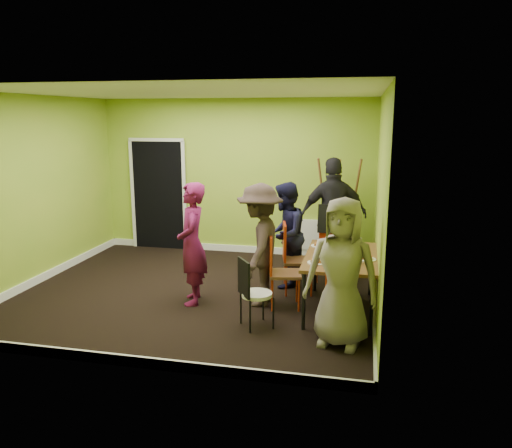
# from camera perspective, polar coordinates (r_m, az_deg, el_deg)

# --- Properties ---
(ground) EXTENTS (5.00, 5.00, 0.00)m
(ground) POSITION_cam_1_polar(r_m,az_deg,el_deg) (7.33, -6.74, -7.70)
(ground) COLOR black
(ground) RESTS_ON ground
(room_walls) EXTENTS (5.04, 4.54, 2.82)m
(room_walls) POSITION_cam_1_polar(r_m,az_deg,el_deg) (7.11, -7.00, -0.06)
(room_walls) COLOR #82AB2C
(room_walls) RESTS_ON ground
(dining_table) EXTENTS (0.90, 1.50, 0.75)m
(dining_table) POSITION_cam_1_polar(r_m,az_deg,el_deg) (6.49, 9.71, -4.01)
(dining_table) COLOR black
(dining_table) RESTS_ON ground
(chair_left_far) EXTENTS (0.50, 0.50, 1.01)m
(chair_left_far) POSITION_cam_1_polar(r_m,az_deg,el_deg) (7.12, 4.17, -3.44)
(chair_left_far) COLOR red
(chair_left_far) RESTS_ON ground
(chair_left_near) EXTENTS (0.48, 0.48, 0.98)m
(chair_left_near) POSITION_cam_1_polar(r_m,az_deg,el_deg) (6.58, 2.64, -4.92)
(chair_left_near) COLOR red
(chair_left_near) RESTS_ON ground
(chair_back_end) EXTENTS (0.47, 0.55, 1.14)m
(chair_back_end) POSITION_cam_1_polar(r_m,az_deg,el_deg) (7.86, 8.76, -0.29)
(chair_back_end) COLOR red
(chair_back_end) RESTS_ON ground
(chair_front_end) EXTENTS (0.41, 0.42, 0.89)m
(chair_front_end) POSITION_cam_1_polar(r_m,az_deg,el_deg) (5.82, 9.56, -7.92)
(chair_front_end) COLOR red
(chair_front_end) RESTS_ON ground
(chair_bentwood) EXTENTS (0.46, 0.46, 0.85)m
(chair_bentwood) POSITION_cam_1_polar(r_m,az_deg,el_deg) (5.97, -0.44, -7.52)
(chair_bentwood) COLOR black
(chair_bentwood) RESTS_ON ground
(easel) EXTENTS (0.73, 0.69, 1.83)m
(easel) POSITION_cam_1_polar(r_m,az_deg,el_deg) (8.48, 9.36, 1.29)
(easel) COLOR brown
(easel) RESTS_ON ground
(plate_near_left) EXTENTS (0.23, 0.23, 0.01)m
(plate_near_left) POSITION_cam_1_polar(r_m,az_deg,el_deg) (6.86, 7.23, -2.51)
(plate_near_left) COLOR white
(plate_near_left) RESTS_ON dining_table
(plate_near_right) EXTENTS (0.22, 0.22, 0.01)m
(plate_near_right) POSITION_cam_1_polar(r_m,az_deg,el_deg) (6.09, 6.90, -4.41)
(plate_near_right) COLOR white
(plate_near_right) RESTS_ON dining_table
(plate_far_back) EXTENTS (0.22, 0.22, 0.01)m
(plate_far_back) POSITION_cam_1_polar(r_m,az_deg,el_deg) (6.99, 10.20, -2.32)
(plate_far_back) COLOR white
(plate_far_back) RESTS_ON dining_table
(plate_far_front) EXTENTS (0.24, 0.24, 0.01)m
(plate_far_front) POSITION_cam_1_polar(r_m,az_deg,el_deg) (5.97, 10.19, -4.85)
(plate_far_front) COLOR white
(plate_far_front) RESTS_ON dining_table
(plate_wall_back) EXTENTS (0.26, 0.26, 0.01)m
(plate_wall_back) POSITION_cam_1_polar(r_m,az_deg,el_deg) (6.66, 11.43, -3.10)
(plate_wall_back) COLOR white
(plate_wall_back) RESTS_ON dining_table
(plate_wall_front) EXTENTS (0.23, 0.23, 0.01)m
(plate_wall_front) POSITION_cam_1_polar(r_m,az_deg,el_deg) (6.34, 12.53, -3.95)
(plate_wall_front) COLOR white
(plate_wall_front) RESTS_ON dining_table
(thermos) EXTENTS (0.07, 0.07, 0.22)m
(thermos) POSITION_cam_1_polar(r_m,az_deg,el_deg) (6.53, 9.24, -2.37)
(thermos) COLOR white
(thermos) RESTS_ON dining_table
(blue_bottle) EXTENTS (0.07, 0.07, 0.20)m
(blue_bottle) POSITION_cam_1_polar(r_m,az_deg,el_deg) (6.14, 11.49, -3.52)
(blue_bottle) COLOR blue
(blue_bottle) RESTS_ON dining_table
(orange_bottle) EXTENTS (0.04, 0.04, 0.08)m
(orange_bottle) POSITION_cam_1_polar(r_m,az_deg,el_deg) (6.65, 8.86, -2.73)
(orange_bottle) COLOR red
(orange_bottle) RESTS_ON dining_table
(glass_mid) EXTENTS (0.06, 0.06, 0.10)m
(glass_mid) POSITION_cam_1_polar(r_m,az_deg,el_deg) (6.72, 8.12, -2.45)
(glass_mid) COLOR black
(glass_mid) RESTS_ON dining_table
(glass_back) EXTENTS (0.07, 0.07, 0.09)m
(glass_back) POSITION_cam_1_polar(r_m,az_deg,el_deg) (6.92, 10.81, -2.16)
(glass_back) COLOR black
(glass_back) RESTS_ON dining_table
(glass_front) EXTENTS (0.06, 0.06, 0.09)m
(glass_front) POSITION_cam_1_polar(r_m,az_deg,el_deg) (6.04, 10.54, -4.27)
(glass_front) COLOR black
(glass_front) RESTS_ON dining_table
(cup_a) EXTENTS (0.12, 0.12, 0.10)m
(cup_a) POSITION_cam_1_polar(r_m,az_deg,el_deg) (6.31, 8.74, -3.47)
(cup_a) COLOR white
(cup_a) RESTS_ON dining_table
(cup_b) EXTENTS (0.09, 0.09, 0.09)m
(cup_b) POSITION_cam_1_polar(r_m,az_deg,el_deg) (6.47, 11.04, -3.21)
(cup_b) COLOR white
(cup_b) RESTS_ON dining_table
(person_standing) EXTENTS (0.55, 0.69, 1.65)m
(person_standing) POSITION_cam_1_polar(r_m,az_deg,el_deg) (6.71, -7.32, -2.25)
(person_standing) COLOR #63113E
(person_standing) RESTS_ON ground
(person_left_far) EXTENTS (0.64, 0.79, 1.55)m
(person_left_far) POSITION_cam_1_polar(r_m,az_deg,el_deg) (7.36, 3.32, -1.24)
(person_left_far) COLOR black
(person_left_far) RESTS_ON ground
(person_left_near) EXTENTS (0.63, 1.07, 1.64)m
(person_left_near) POSITION_cam_1_polar(r_m,az_deg,el_deg) (6.61, 0.43, -2.42)
(person_left_near) COLOR #322421
(person_left_near) RESTS_ON ground
(person_back_end) EXTENTS (1.18, 0.77, 1.86)m
(person_back_end) POSITION_cam_1_polar(r_m,az_deg,el_deg) (8.05, 8.82, 0.93)
(person_back_end) COLOR black
(person_back_end) RESTS_ON ground
(person_front_end) EXTENTS (0.89, 0.67, 1.66)m
(person_front_end) POSITION_cam_1_polar(r_m,az_deg,el_deg) (5.51, 9.77, -5.50)
(person_front_end) COLOR gray
(person_front_end) RESTS_ON ground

